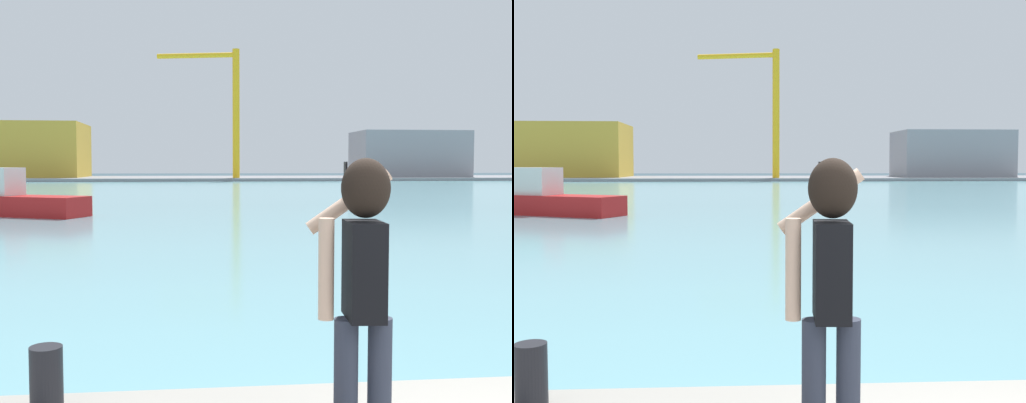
% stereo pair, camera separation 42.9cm
% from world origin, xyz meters
% --- Properties ---
extents(ground_plane, '(220.00, 220.00, 0.00)m').
position_xyz_m(ground_plane, '(0.00, 50.00, 0.00)').
color(ground_plane, '#334751').
extents(harbor_water, '(140.00, 100.00, 0.02)m').
position_xyz_m(harbor_water, '(0.00, 52.00, 0.01)').
color(harbor_water, '#6BA8B2').
rests_on(harbor_water, ground_plane).
extents(far_shore_dock, '(140.00, 20.00, 0.45)m').
position_xyz_m(far_shore_dock, '(0.00, 92.00, 0.22)').
color(far_shore_dock, gray).
rests_on(far_shore_dock, ground_plane).
extents(person_photographer, '(0.53, 0.55, 1.74)m').
position_xyz_m(person_photographer, '(-1.01, 0.80, 1.74)').
color(person_photographer, '#2D3342').
rests_on(person_photographer, quay_promenade).
extents(harbor_bollard, '(0.23, 0.23, 0.45)m').
position_xyz_m(harbor_bollard, '(-2.99, 1.70, 0.90)').
color(harbor_bollard, black).
rests_on(harbor_bollard, quay_promenade).
extents(boat_moored, '(7.79, 5.07, 2.21)m').
position_xyz_m(boat_moored, '(-10.60, 26.88, 0.78)').
color(boat_moored, '#B21919').
rests_on(boat_moored, harbor_water).
extents(warehouse_left, '(16.89, 13.15, 8.13)m').
position_xyz_m(warehouse_left, '(-26.62, 93.81, 4.51)').
color(warehouse_left, gold).
rests_on(warehouse_left, far_shore_dock).
extents(warehouse_right, '(16.85, 10.20, 7.10)m').
position_xyz_m(warehouse_right, '(32.36, 92.00, 4.00)').
color(warehouse_right, gray).
rests_on(warehouse_right, far_shore_dock).
extents(port_crane, '(11.64, 3.28, 18.14)m').
position_xyz_m(port_crane, '(3.11, 84.99, 11.45)').
color(port_crane, yellow).
rests_on(port_crane, far_shore_dock).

